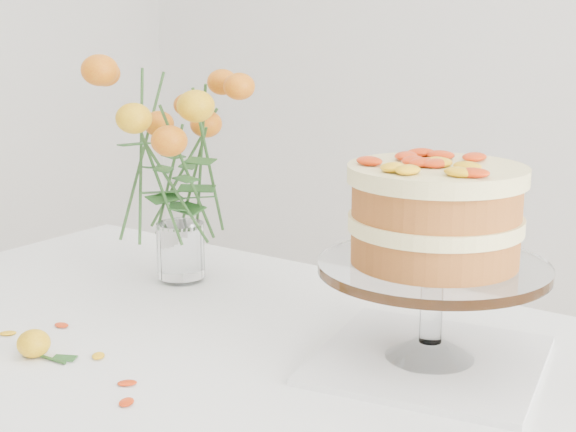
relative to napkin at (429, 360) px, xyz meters
The scene contains 10 objects.
table 0.33m from the napkin, 150.90° to the right, with size 1.43×0.93×0.76m.
napkin is the anchor object (origin of this frame).
cake_stand 0.20m from the napkin, ahead, with size 0.32×0.32×0.28m.
rose_vase 0.60m from the napkin, behind, with size 0.33×0.33×0.44m.
loose_rose_near 0.56m from the napkin, 147.33° to the right, with size 0.09×0.05×0.04m.
stray_petal_a 0.47m from the napkin, 147.37° to the right, with size 0.03×0.02×0.00m, color #FFB610.
stray_petal_b 0.42m from the napkin, 135.25° to the right, with size 0.03×0.02×0.00m, color #FFB610.
stray_petal_c 0.42m from the napkin, 127.52° to the right, with size 0.03×0.02×0.00m, color #FFB610.
stray_petal_d 0.57m from the napkin, 159.20° to the right, with size 0.03×0.02×0.00m, color #FFB610.
stray_petal_e 0.64m from the napkin, 154.59° to the right, with size 0.03×0.02×0.00m, color #FFB610.
Camera 1 is at (0.71, -0.82, 1.22)m, focal length 50.00 mm.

